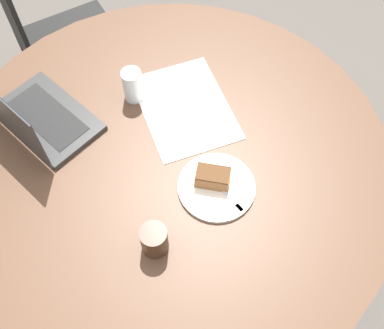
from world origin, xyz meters
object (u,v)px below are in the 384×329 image
object	(u,v)px
plate	(216,187)
coffee_glass	(154,240)
laptop	(37,117)
chair	(55,43)

from	to	relation	value
plate	coffee_glass	xyz separation A→B (m)	(0.03, 0.24, 0.04)
coffee_glass	laptop	size ratio (longest dim) A/B	0.27
plate	laptop	distance (m)	0.58
chair	laptop	world-z (taller)	laptop
plate	coffee_glass	distance (m)	0.24
chair	coffee_glass	xyz separation A→B (m)	(-1.02, 0.55, 0.33)
coffee_glass	chair	bearing A→B (deg)	-28.25
plate	laptop	bearing A→B (deg)	13.84
chair	coffee_glass	size ratio (longest dim) A/B	10.23
plate	laptop	size ratio (longest dim) A/B	0.63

